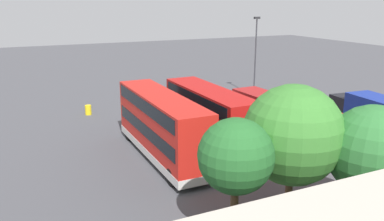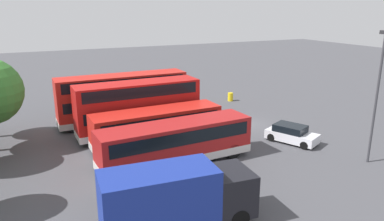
% 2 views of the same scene
% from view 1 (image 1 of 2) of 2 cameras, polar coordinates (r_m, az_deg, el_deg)
% --- Properties ---
extents(ground_plane, '(140.00, 140.00, 0.00)m').
position_cam_1_polar(ground_plane, '(39.51, -2.10, -0.41)').
color(ground_plane, '#47474C').
extents(bus_single_deck_near_end, '(3.08, 10.99, 2.95)m').
position_cam_1_polar(bus_single_deck_near_end, '(33.91, 12.56, -0.63)').
color(bus_single_deck_near_end, '#A51919').
rests_on(bus_single_deck_near_end, ground).
extents(bus_single_deck_second, '(2.83, 10.18, 2.95)m').
position_cam_1_polar(bus_single_deck_second, '(31.86, 7.30, -1.43)').
color(bus_single_deck_second, red).
rests_on(bus_single_deck_second, ground).
extents(bus_double_decker_third, '(2.70, 10.42, 4.55)m').
position_cam_1_polar(bus_double_decker_third, '(29.67, 2.44, -0.92)').
color(bus_double_decker_third, '#B71411').
rests_on(bus_double_decker_third, ground).
extents(bus_double_decker_fourth, '(2.63, 11.93, 4.55)m').
position_cam_1_polar(bus_double_decker_fourth, '(27.95, -4.42, -1.99)').
color(bus_double_decker_fourth, red).
rests_on(bus_double_decker_fourth, ground).
extents(box_truck_blue, '(3.12, 7.68, 3.20)m').
position_cam_1_polar(box_truck_blue, '(36.54, 24.31, -0.36)').
color(box_truck_blue, navy).
rests_on(box_truck_blue, ground).
extents(car_hatchback_silver, '(4.39, 3.30, 1.43)m').
position_cam_1_polar(car_hatchback_silver, '(42.29, 4.45, 1.60)').
color(car_hatchback_silver, silver).
rests_on(car_hatchback_silver, ground).
extents(lamp_post_tall, '(0.70, 0.30, 9.08)m').
position_cam_1_polar(lamp_post_tall, '(46.19, 9.11, 8.37)').
color(lamp_post_tall, '#38383D').
rests_on(lamp_post_tall, ground).
extents(waste_bin_yellow, '(0.60, 0.60, 0.95)m').
position_cam_1_polar(waste_bin_yellow, '(40.24, -14.66, 0.08)').
color(waste_bin_yellow, yellow).
rests_on(waste_bin_yellow, ground).
extents(tree_leftmost, '(3.37, 3.37, 6.03)m').
position_cam_1_polar(tree_leftmost, '(17.40, 6.30, -6.60)').
color(tree_leftmost, '#4C3823').
rests_on(tree_leftmost, ground).
extents(tree_midleft, '(4.91, 4.91, 7.06)m').
position_cam_1_polar(tree_midleft, '(19.73, 14.25, -3.42)').
color(tree_midleft, '#4C3823').
rests_on(tree_midleft, ground).
extents(tree_midright, '(4.33, 4.33, 6.24)m').
position_cam_1_polar(tree_midright, '(20.45, 24.44, -5.28)').
color(tree_midright, '#4C3823').
rests_on(tree_midright, ground).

